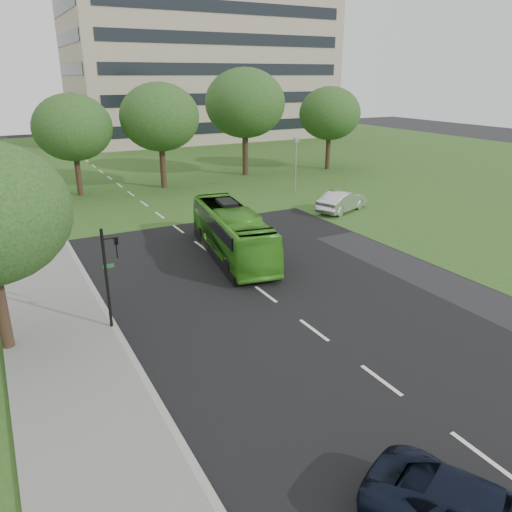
% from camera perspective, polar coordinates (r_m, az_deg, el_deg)
% --- Properties ---
extents(ground, '(160.00, 160.00, 0.00)m').
position_cam_1_polar(ground, '(22.07, 3.68, -6.30)').
color(ground, black).
rests_on(ground, ground).
extents(street_surfaces, '(120.00, 120.00, 0.15)m').
position_cam_1_polar(street_surfaces, '(41.92, -13.46, 6.03)').
color(street_surfaces, black).
rests_on(street_surfaces, ground).
extents(office_building, '(40.10, 20.10, 25.00)m').
position_cam_1_polar(office_building, '(85.19, -6.25, 21.75)').
color(office_building, tan).
rests_on(office_building, ground).
extents(tree_park_b, '(6.42, 6.42, 8.42)m').
position_cam_1_polar(tree_park_b, '(44.93, -20.23, 13.61)').
color(tree_park_b, black).
rests_on(tree_park_b, ground).
extents(tree_park_c, '(6.95, 6.95, 9.23)m').
position_cam_1_polar(tree_park_c, '(46.12, -10.94, 15.31)').
color(tree_park_c, black).
rests_on(tree_park_c, ground).
extents(tree_park_d, '(7.94, 7.94, 10.50)m').
position_cam_1_polar(tree_park_d, '(51.49, -1.27, 17.05)').
color(tree_park_d, black).
rests_on(tree_park_d, ground).
extents(tree_park_e, '(6.50, 6.50, 8.67)m').
position_cam_1_polar(tree_park_e, '(55.55, 8.43, 15.81)').
color(tree_park_e, black).
rests_on(tree_park_e, ground).
extents(bus, '(3.89, 10.19, 2.77)m').
position_cam_1_polar(bus, '(28.28, -2.74, 2.75)').
color(bus, green).
rests_on(bus, ground).
extents(sedan, '(5.05, 3.31, 1.57)m').
position_cam_1_polar(sedan, '(38.40, 9.79, 6.20)').
color(sedan, silver).
rests_on(sedan, ground).
extents(traffic_light, '(0.69, 0.20, 4.28)m').
position_cam_1_polar(traffic_light, '(20.38, -16.43, -1.69)').
color(traffic_light, black).
rests_on(traffic_light, ground).
extents(camera_pole, '(0.40, 0.35, 4.69)m').
position_cam_1_polar(camera_pole, '(43.82, 4.57, 11.11)').
color(camera_pole, gray).
rests_on(camera_pole, ground).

